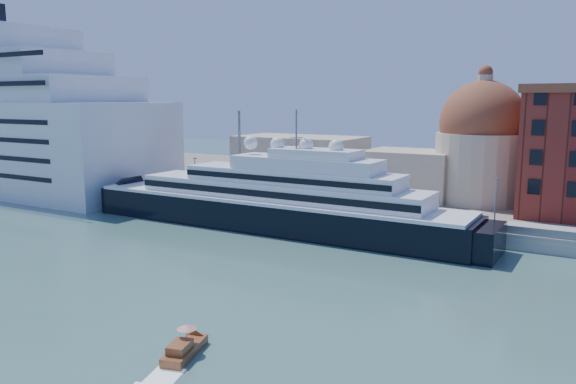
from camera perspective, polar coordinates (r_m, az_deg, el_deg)
The scene contains 9 objects.
ground at distance 78.19m, azimuth -6.85°, elevation -7.50°, with size 400.00×400.00×0.00m, color #3C6866.
quay at distance 106.08m, azimuth 4.32°, elevation -2.29°, with size 180.00×10.00×2.50m, color gray.
land at distance 143.53m, azimuth 11.55°, elevation 0.49°, with size 260.00×72.00×2.00m, color slate.
quay_fence at distance 101.77m, azimuth 3.21°, elevation -1.71°, with size 180.00×0.10×1.20m, color slate.
superyacht at distance 100.51m, azimuth -3.05°, elevation -1.19°, with size 81.97×11.36×24.50m.
service_barge at distance 121.70m, azimuth -16.43°, elevation -1.32°, with size 13.98×5.85×3.06m.
water_taxi at distance 52.61m, azimuth -10.51°, elevation -15.38°, with size 3.54×6.28×2.83m.
church at distance 124.04m, azimuth 11.89°, elevation 3.74°, with size 66.00×18.00×25.50m.
lamp_posts at distance 109.35m, azimuth -2.01°, elevation 2.64°, with size 120.80×2.40×18.00m.
Camera 1 is at (45.60, -59.39, 22.52)m, focal length 35.00 mm.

